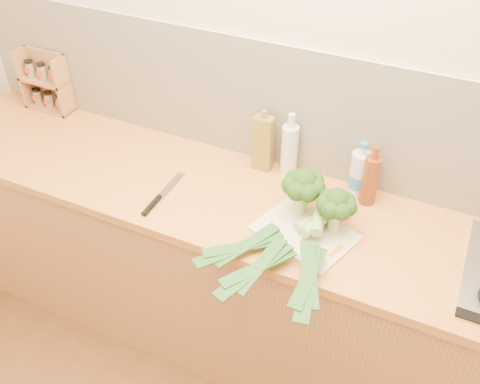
# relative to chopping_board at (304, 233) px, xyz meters

# --- Properties ---
(room_shell) EXTENTS (3.50, 3.50, 3.50)m
(room_shell) POSITION_rel_chopping_board_xyz_m (-0.17, 0.38, 0.26)
(room_shell) COLOR beige
(room_shell) RESTS_ON ground
(counter) EXTENTS (3.20, 0.62, 0.90)m
(counter) POSITION_rel_chopping_board_xyz_m (-0.17, 0.09, -0.45)
(counter) COLOR #AE7748
(counter) RESTS_ON ground
(chopping_board) EXTENTS (0.41, 0.35, 0.01)m
(chopping_board) POSITION_rel_chopping_board_xyz_m (0.00, 0.00, 0.00)
(chopping_board) COLOR beige
(chopping_board) RESTS_ON counter
(broccoli_left) EXTENTS (0.16, 0.16, 0.20)m
(broccoli_left) POSITION_rel_chopping_board_xyz_m (-0.05, 0.10, 0.14)
(broccoli_left) COLOR #B7C975
(broccoli_left) RESTS_ON chopping_board
(broccoli_right) EXTENTS (0.15, 0.15, 0.18)m
(broccoli_right) POSITION_rel_chopping_board_xyz_m (0.09, 0.06, 0.13)
(broccoli_right) COLOR #B7C975
(broccoli_right) RESTS_ON chopping_board
(leek_front) EXTENTS (0.43, 0.54, 0.04)m
(leek_front) POSITION_rel_chopping_board_xyz_m (-0.04, -0.03, 0.03)
(leek_front) COLOR white
(leek_front) RESTS_ON chopping_board
(leek_mid) EXTENTS (0.29, 0.68, 0.04)m
(leek_mid) POSITION_rel_chopping_board_xyz_m (0.02, -0.04, 0.05)
(leek_mid) COLOR white
(leek_mid) RESTS_ON chopping_board
(leek_back) EXTENTS (0.18, 0.61, 0.04)m
(leek_back) POSITION_rel_chopping_board_xyz_m (0.06, -0.08, 0.06)
(leek_back) COLOR white
(leek_back) RESTS_ON chopping_board
(chefs_knife) EXTENTS (0.04, 0.30, 0.02)m
(chefs_knife) POSITION_rel_chopping_board_xyz_m (-0.59, -0.08, 0.00)
(chefs_knife) COLOR silver
(chefs_knife) RESTS_ON counter
(spice_rack) EXTENTS (0.25, 0.10, 0.30)m
(spice_rack) POSITION_rel_chopping_board_xyz_m (-1.46, 0.33, 0.12)
(spice_rack) COLOR #B0764B
(spice_rack) RESTS_ON counter
(oil_tin) EXTENTS (0.08, 0.05, 0.28)m
(oil_tin) POSITION_rel_chopping_board_xyz_m (-0.30, 0.31, 0.12)
(oil_tin) COLOR olive
(oil_tin) RESTS_ON counter
(glass_bottle) EXTENTS (0.07, 0.07, 0.29)m
(glass_bottle) POSITION_rel_chopping_board_xyz_m (-0.19, 0.33, 0.11)
(glass_bottle) COLOR silver
(glass_bottle) RESTS_ON counter
(amber_bottle) EXTENTS (0.06, 0.06, 0.26)m
(amber_bottle) POSITION_rel_chopping_board_xyz_m (0.16, 0.28, 0.11)
(amber_bottle) COLOR brown
(amber_bottle) RESTS_ON counter
(water_bottle) EXTENTS (0.08, 0.08, 0.22)m
(water_bottle) POSITION_rel_chopping_board_xyz_m (0.11, 0.31, 0.09)
(water_bottle) COLOR silver
(water_bottle) RESTS_ON counter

